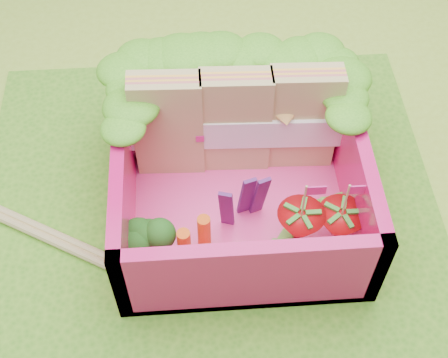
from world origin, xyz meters
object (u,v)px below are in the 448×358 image
at_px(sandwich_stack, 236,122).
at_px(broccoli, 144,240).
at_px(bento_box, 239,175).
at_px(strawberry_right, 339,226).
at_px(chopsticks, 9,218).
at_px(strawberry_left, 299,227).

bearing_deg(sandwich_stack, broccoli, -129.08).
xyz_separation_m(bento_box, strawberry_right, (0.50, -0.30, -0.09)).
bearing_deg(bento_box, strawberry_right, -30.58).
xyz_separation_m(bento_box, chopsticks, (-1.29, -0.02, -0.25)).
distance_m(sandwich_stack, strawberry_right, 0.79).
distance_m(bento_box, sandwich_stack, 0.31).
xyz_separation_m(bento_box, broccoli, (-0.51, -0.35, -0.04)).
distance_m(strawberry_right, chopsticks, 1.82).
bearing_deg(strawberry_right, sandwich_stack, 130.30).
height_order(bento_box, broccoli, bento_box).
relative_size(sandwich_stack, strawberry_right, 2.53).
height_order(bento_box, sandwich_stack, sandwich_stack).
bearing_deg(strawberry_left, bento_box, 135.48).
distance_m(bento_box, strawberry_right, 0.59).
bearing_deg(broccoli, strawberry_right, 2.89).
relative_size(bento_box, strawberry_left, 2.65).
distance_m(broccoli, chopsticks, 0.87).
bearing_deg(strawberry_right, chopsticks, 171.15).
xyz_separation_m(sandwich_stack, chopsticks, (-1.29, -0.31, -0.36)).
height_order(bento_box, chopsticks, bento_box).
bearing_deg(broccoli, strawberry_left, 4.18).
relative_size(broccoli, strawberry_right, 0.67).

